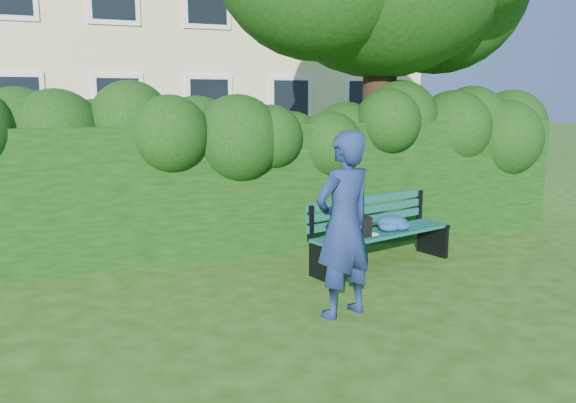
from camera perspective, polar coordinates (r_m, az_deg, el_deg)
name	(u,v)px	position (r m, az deg, el deg)	size (l,w,h in m)	color
ground	(307,295)	(6.29, 1.95, -9.47)	(80.00, 80.00, 0.00)	#244B0F
hedge	(249,186)	(8.09, -3.99, 1.56)	(10.00, 1.00, 1.80)	black
park_bench	(378,229)	(7.28, 9.10, -2.74)	(2.12, 1.08, 0.89)	#0E4A48
man_reading	(344,225)	(5.51, 5.68, -2.40)	(0.67, 0.44, 1.85)	navy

